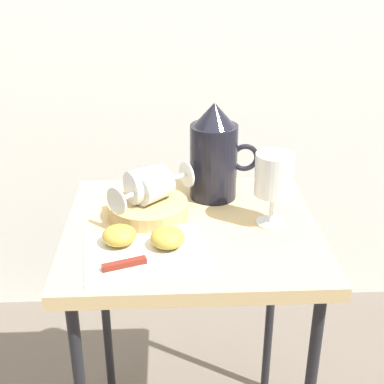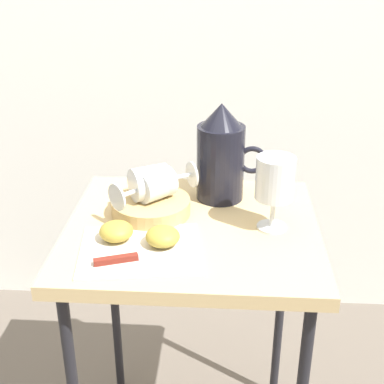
{
  "view_description": "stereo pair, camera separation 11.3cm",
  "coord_description": "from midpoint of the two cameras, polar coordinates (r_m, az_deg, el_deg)",
  "views": [
    {
      "loc": [
        -0.05,
        -1.02,
        1.26
      ],
      "look_at": [
        0.0,
        0.0,
        0.77
      ],
      "focal_mm": 50.28,
      "sensor_mm": 36.0,
      "label": 1
    },
    {
      "loc": [
        0.06,
        -1.02,
        1.26
      ],
      "look_at": [
        0.0,
        0.0,
        0.77
      ],
      "focal_mm": 50.28,
      "sensor_mm": 36.0,
      "label": 2
    }
  ],
  "objects": [
    {
      "name": "curtain_drape",
      "position": [
        1.73,
        3.55,
        19.4
      ],
      "size": [
        2.4,
        0.03,
        2.16
      ],
      "primitive_type": "cube",
      "color": "white",
      "rests_on": "ground_plane"
    },
    {
      "name": "table",
      "position": [
        1.2,
        2.71,
        -6.54
      ],
      "size": [
        0.55,
        0.49,
        0.69
      ],
      "color": "tan",
      "rests_on": "ground_plane"
    },
    {
      "name": "linen_napkin",
      "position": [
        1.07,
        -2.48,
        -6.24
      ],
      "size": [
        0.26,
        0.23,
        0.0
      ],
      "primitive_type": "cube",
      "rotation": [
        0.0,
        0.0,
        0.13
      ],
      "color": "silver",
      "rests_on": "table"
    },
    {
      "name": "basket_tray",
      "position": [
        1.21,
        -1.71,
        -1.62
      ],
      "size": [
        0.18,
        0.18,
        0.03
      ],
      "primitive_type": "cylinder",
      "color": "tan",
      "rests_on": "table"
    },
    {
      "name": "pitcher",
      "position": [
        1.26,
        5.66,
        3.27
      ],
      "size": [
        0.16,
        0.11,
        0.23
      ],
      "color": "black",
      "rests_on": "table"
    },
    {
      "name": "wine_glass_upright",
      "position": [
        1.13,
        11.63,
        0.98
      ],
      "size": [
        0.08,
        0.08,
        0.16
      ],
      "color": "silver",
      "rests_on": "table"
    },
    {
      "name": "wine_glass_tipped_near",
      "position": [
        1.19,
        -1.54,
        0.98
      ],
      "size": [
        0.16,
        0.13,
        0.08
      ],
      "color": "silver",
      "rests_on": "basket_tray"
    },
    {
      "name": "wine_glass_tipped_far",
      "position": [
        1.19,
        -1.44,
        0.68
      ],
      "size": [
        0.15,
        0.15,
        0.07
      ],
      "color": "silver",
      "rests_on": "basket_tray"
    },
    {
      "name": "apple_half_left",
      "position": [
        1.1,
        -5.14,
        -4.24
      ],
      "size": [
        0.07,
        0.07,
        0.04
      ],
      "primitive_type": "ellipsoid",
      "color": "#B29938",
      "rests_on": "linen_napkin"
    },
    {
      "name": "apple_half_right",
      "position": [
        1.08,
        -0.12,
        -4.81
      ],
      "size": [
        0.07,
        0.07,
        0.04
      ],
      "primitive_type": "ellipsoid",
      "color": "#B29938",
      "rests_on": "linen_napkin"
    },
    {
      "name": "knife",
      "position": [
        1.04,
        -3.25,
        -7.06
      ],
      "size": [
        0.2,
        0.08,
        0.01
      ],
      "color": "silver",
      "rests_on": "linen_napkin"
    }
  ]
}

